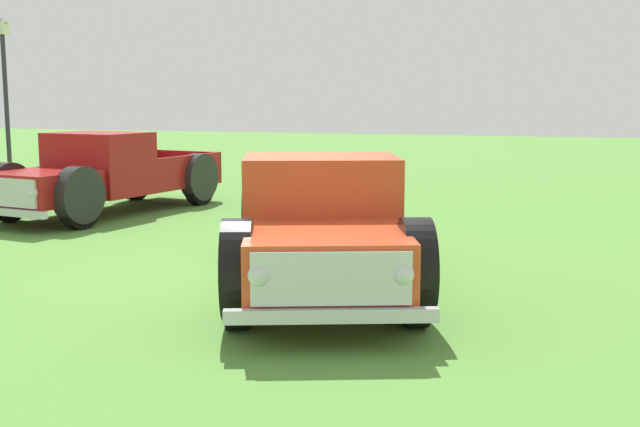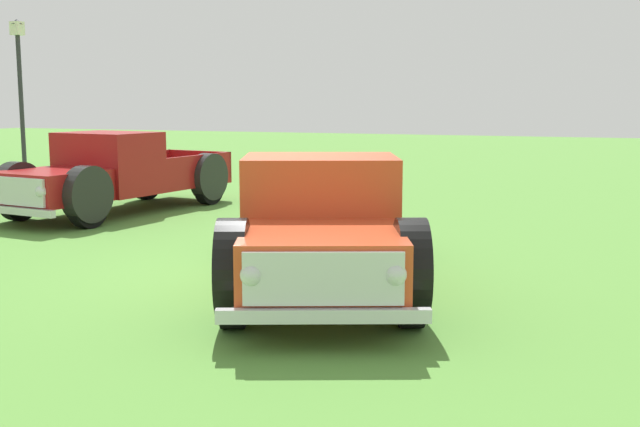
# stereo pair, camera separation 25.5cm
# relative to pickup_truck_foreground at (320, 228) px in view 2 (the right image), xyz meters

# --- Properties ---
(ground_plane) EXTENTS (80.00, 80.00, 0.00)m
(ground_plane) POSITION_rel_pickup_truck_foreground_xyz_m (0.62, 0.94, -0.78)
(ground_plane) COLOR #548C38
(pickup_truck_foreground) EXTENTS (5.66, 3.70, 1.63)m
(pickup_truck_foreground) POSITION_rel_pickup_truck_foreground_xyz_m (0.00, 0.00, 0.00)
(pickup_truck_foreground) COLOR #D14723
(pickup_truck_foreground) RESTS_ON ground_plane
(pickup_truck_behind_left) EXTENTS (5.57, 2.72, 1.64)m
(pickup_truck_behind_left) POSITION_rel_pickup_truck_foreground_xyz_m (4.46, 6.23, 0.00)
(pickup_truck_behind_left) COLOR maroon
(pickup_truck_behind_left) RESTS_ON ground_plane
(lamp_post_far) EXTENTS (0.36, 0.36, 4.42)m
(lamp_post_far) POSITION_rel_pickup_truck_foreground_xyz_m (8.72, 12.03, 1.54)
(lamp_post_far) COLOR #2D2D33
(lamp_post_far) RESTS_ON ground_plane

